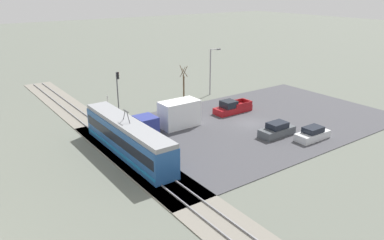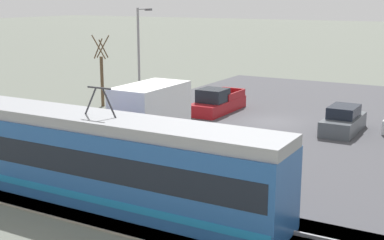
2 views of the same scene
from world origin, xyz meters
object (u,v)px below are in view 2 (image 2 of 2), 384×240
pickup_truck (217,103)px  light_rail_tram (102,160)px  box_truck (139,119)px  sedan_car_1 (343,121)px  street_tree (102,74)px  street_lamp_near_crossing (140,45)px

pickup_truck → light_rail_tram: bearing=102.1°
light_rail_tram → box_truck: (3.51, -7.55, -0.21)m
pickup_truck → sedan_car_1: (-9.27, 1.34, -0.00)m
sedan_car_1 → light_rail_tram: bearing=71.1°
box_truck → street_tree: street_tree is taller
street_lamp_near_crossing → pickup_truck: bearing=159.3°
light_rail_tram → street_lamp_near_crossing: 24.47m
box_truck → street_lamp_near_crossing: street_lamp_near_crossing is taller
street_tree → street_lamp_near_crossing: (0.26, -5.42, 1.79)m
street_tree → street_lamp_near_crossing: street_lamp_near_crossing is taller
sedan_car_1 → street_lamp_near_crossing: 19.10m
pickup_truck → sedan_car_1: pickup_truck is taller
light_rail_tram → street_lamp_near_crossing: street_lamp_near_crossing is taller
sedan_car_1 → street_lamp_near_crossing: size_ratio=0.61×
light_rail_tram → street_tree: bearing=-51.1°
street_tree → street_lamp_near_crossing: size_ratio=0.74×
light_rail_tram → street_lamp_near_crossing: bearing=-58.7°
box_truck → pickup_truck: bearing=-88.7°
light_rail_tram → sedan_car_1: 17.04m
box_truck → pickup_truck: box_truck is taller
street_lamp_near_crossing → light_rail_tram: bearing=121.3°
light_rail_tram → pickup_truck: size_ratio=2.83×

